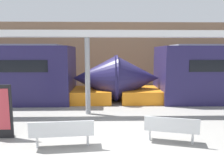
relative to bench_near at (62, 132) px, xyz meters
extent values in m
plane|color=gray|center=(1.33, -0.21, -0.49)|extent=(60.00, 60.00, 0.00)
cube|color=#937051|center=(1.33, 10.67, 2.01)|extent=(56.00, 0.20, 5.00)
cone|color=#231E4C|center=(3.00, 6.23, 0.83)|extent=(2.54, 2.63, 2.63)
cube|color=orange|center=(3.24, 6.23, -0.14)|extent=(2.28, 2.46, 0.70)
cone|color=#231E4C|center=(0.64, 6.23, 0.83)|extent=(2.54, 2.63, 2.63)
cube|color=orange|center=(0.40, 6.23, -0.14)|extent=(2.28, 2.46, 0.70)
cube|color=silver|center=(-0.01, 0.09, -0.08)|extent=(1.86, 0.61, 0.04)
cube|color=silver|center=(0.01, -0.11, 0.14)|extent=(1.82, 0.21, 0.41)
cylinder|color=silver|center=(-0.74, 0.02, -0.30)|extent=(0.07, 0.07, 0.39)
cylinder|color=silver|center=(0.72, 0.15, -0.30)|extent=(0.07, 0.07, 0.39)
cube|color=silver|center=(3.27, 0.34, -0.08)|extent=(1.67, 0.84, 0.04)
cube|color=silver|center=(3.22, 0.15, 0.14)|extent=(1.56, 0.45, 0.41)
cylinder|color=silver|center=(2.65, 0.51, -0.30)|extent=(0.07, 0.07, 0.39)
cylinder|color=silver|center=(3.89, 0.18, -0.30)|extent=(0.07, 0.07, 0.39)
cylinder|color=gray|center=(0.45, 3.59, 1.22)|extent=(0.22, 0.22, 3.42)
cube|color=silver|center=(0.45, 3.59, 3.07)|extent=(28.00, 0.60, 0.28)
camera|label=1|loc=(1.29, -6.06, 2.27)|focal=35.00mm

